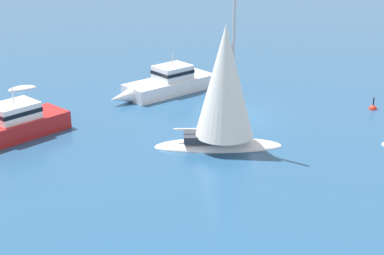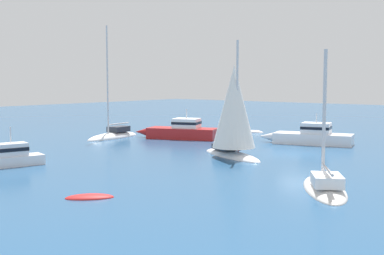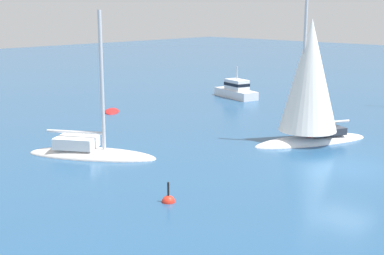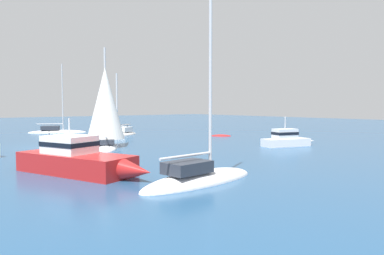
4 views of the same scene
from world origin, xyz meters
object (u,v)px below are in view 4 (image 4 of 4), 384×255
motor_cruiser (287,139)px  yacht (57,132)px  sailboat (121,134)px  dinghy (221,136)px  sailboat_1 (105,110)px  ketch (199,179)px  launch (78,159)px  mooring_buoy (128,130)px  channel_buoy (49,138)px

motor_cruiser → yacht: bearing=126.3°
sailboat → dinghy: size_ratio=3.14×
sailboat_1 → ketch: (15.69, -2.71, -2.94)m
sailboat_1 → launch: size_ratio=1.06×
ketch → mooring_buoy: size_ratio=8.45×
dinghy → channel_buoy: channel_buoy is taller
motor_cruiser → sailboat: bearing=123.4°
sailboat_1 → yacht: bearing=18.9°
dinghy → ketch: ketch is taller
channel_buoy → mooring_buoy: 13.53m
launch → mooring_buoy: launch is taller
motor_cruiser → ketch: (6.67, -15.18, -0.44)m
motor_cruiser → dinghy: (-10.83, 2.31, -0.60)m
sailboat_1 → launch: 12.20m
channel_buoy → mooring_buoy: mooring_buoy is taller
launch → channel_buoy: size_ratio=7.88×
motor_cruiser → ketch: bearing=-141.0°
yacht → channel_buoy: 7.67m
yacht → channel_buoy: yacht is taller
sailboat → dinghy: 11.61m
motor_cruiser → dinghy: bearing=93.3°
launch → dinghy: bearing=99.1°
dinghy → mooring_buoy: mooring_buoy is taller
motor_cruiser → sailboat_1: 15.59m
sailboat → sailboat_1: 12.02m
dinghy → mooring_buoy: size_ratio=1.80×
yacht → motor_cruiser: (27.70, 10.64, 0.46)m
yacht → motor_cruiser: size_ratio=1.72×
yacht → ketch: size_ratio=0.81×
launch → ketch: bearing=12.1°
dinghy → sailboat_1: (1.81, -14.79, 3.09)m
motor_cruiser → sailboat_1: (-9.02, -12.47, 2.49)m
sailboat_1 → channel_buoy: size_ratio=8.37×
sailboat → yacht: bearing=-95.2°
motor_cruiser → mooring_buoy: motor_cruiser is taller
launch → channel_buoy: bearing=146.3°
yacht → launch: 30.01m
dinghy → ketch: size_ratio=0.21×
ketch → channel_buoy: bearing=80.2°
mooring_buoy → sailboat: bearing=-33.0°
ketch → channel_buoy: size_ratio=10.70×
channel_buoy → ketch: bearing=-3.2°
sailboat → mooring_buoy: (-7.41, 4.81, -0.16)m
sailboat → sailboat_1: size_ratio=0.85×
yacht → sailboat_1: size_ratio=1.04×
dinghy → launch: launch is taller
channel_buoy → mooring_buoy: bearing=114.3°
dinghy → channel_buoy: bearing=10.9°
sailboat → motor_cruiser: size_ratio=1.42×
sailboat → motor_cruiser: sailboat is taller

